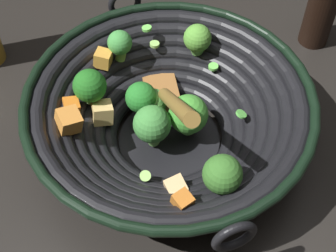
% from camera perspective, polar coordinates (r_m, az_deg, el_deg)
% --- Properties ---
extents(ground_plane, '(4.00, 4.00, 0.00)m').
position_cam_1_polar(ground_plane, '(0.74, 0.15, -1.90)').
color(ground_plane, black).
extents(wok, '(0.40, 0.43, 0.22)m').
position_cam_1_polar(wok, '(0.68, 0.08, 1.45)').
color(wok, black).
rests_on(wok, ground).
extents(soy_sauce_bottle, '(0.05, 0.05, 0.21)m').
position_cam_1_polar(soy_sauce_bottle, '(0.87, 17.55, 13.51)').
color(soy_sauce_bottle, black).
rests_on(soy_sauce_bottle, ground).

